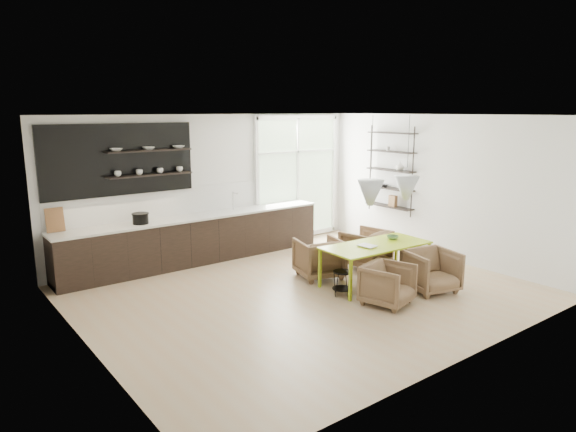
% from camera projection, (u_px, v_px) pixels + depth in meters
% --- Properties ---
extents(room, '(7.02, 6.01, 2.91)m').
position_uv_depth(room, '(293.00, 194.00, 9.47)').
color(room, tan).
rests_on(room, ground).
extents(kitchen_run, '(5.54, 0.69, 2.75)m').
position_uv_depth(kitchen_run, '(192.00, 233.00, 10.12)').
color(kitchen_run, black).
rests_on(kitchen_run, ground).
extents(right_shelving, '(0.26, 1.22, 1.90)m').
position_uv_depth(right_shelving, '(391.00, 172.00, 11.14)').
color(right_shelving, black).
rests_on(right_shelving, ground).
extents(dining_table, '(1.97, 0.96, 0.71)m').
position_uv_depth(dining_table, '(376.00, 247.00, 8.86)').
color(dining_table, '#9EBD13').
rests_on(dining_table, ground).
extents(armchair_back_left, '(0.95, 0.96, 0.71)m').
position_uv_depth(armchair_back_left, '(319.00, 258.00, 9.27)').
color(armchair_back_left, brown).
rests_on(armchair_back_left, ground).
extents(armchair_back_right, '(0.91, 0.93, 0.73)m').
position_uv_depth(armchair_back_right, '(366.00, 248.00, 9.90)').
color(armchair_back_right, brown).
rests_on(armchair_back_right, ground).
extents(armchair_front_left, '(0.86, 0.87, 0.65)m').
position_uv_depth(armchair_front_left, '(388.00, 284.00, 7.97)').
color(armchair_front_left, brown).
rests_on(armchair_front_left, ground).
extents(armchair_front_right, '(0.92, 0.94, 0.71)m').
position_uv_depth(armchair_front_right, '(431.00, 271.00, 8.55)').
color(armchair_front_right, brown).
rests_on(armchair_front_right, ground).
extents(wire_stool, '(0.32, 0.32, 0.41)m').
position_uv_depth(wire_stool, '(342.00, 280.00, 8.37)').
color(wire_stool, black).
rests_on(wire_stool, ground).
extents(table_book, '(0.25, 0.32, 0.03)m').
position_uv_depth(table_book, '(363.00, 247.00, 8.63)').
color(table_book, white).
rests_on(table_book, dining_table).
extents(table_bowl, '(0.24, 0.24, 0.06)m').
position_uv_depth(table_bowl, '(393.00, 237.00, 9.21)').
color(table_bowl, '#567D4E').
rests_on(table_bowl, dining_table).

